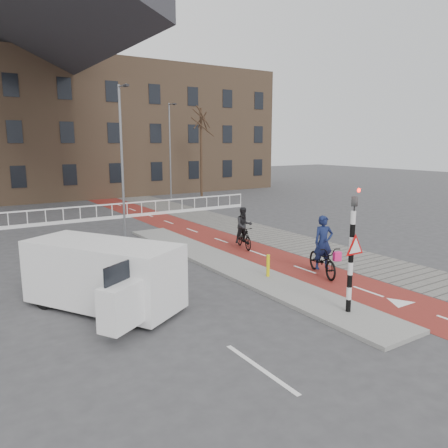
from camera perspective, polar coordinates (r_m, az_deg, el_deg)
ground at (r=14.83m, az=11.56°, el=-8.63°), size 120.00×120.00×0.00m
bike_lane at (r=23.45m, az=-3.01°, el=-1.26°), size 2.50×60.00×0.01m
sidewalk at (r=24.93m, az=2.57°, el=-0.53°), size 3.00×60.00×0.01m
curb_island at (r=17.35m, az=0.59°, el=-5.34°), size 1.80×16.00×0.12m
traffic_signal at (r=12.53m, az=16.39°, el=-2.95°), size 0.80×0.80×3.68m
bollard at (r=15.66m, az=5.78°, el=-5.43°), size 0.12×0.12×0.79m
cyclist_near at (r=16.45m, az=12.79°, el=-4.01°), size 1.46×2.29×2.21m
cyclist_far at (r=20.05m, az=2.59°, el=-0.98°), size 0.94×1.84×1.91m
van at (r=13.30m, az=-15.48°, el=-6.31°), size 4.00×4.92×1.99m
railing at (r=27.73m, az=-22.23°, el=0.45°), size 28.00×0.10×0.99m
townhouse_row at (r=42.58m, az=-24.20°, el=13.76°), size 46.00×10.00×15.90m
tree_right at (r=38.21m, az=-2.98°, el=9.15°), size 0.21×0.21×7.68m
streetlight_near at (r=22.49m, az=-13.17°, el=7.69°), size 0.12×0.12×7.57m
streetlight_right at (r=36.48m, az=-7.06°, el=9.20°), size 0.12×0.12×7.91m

